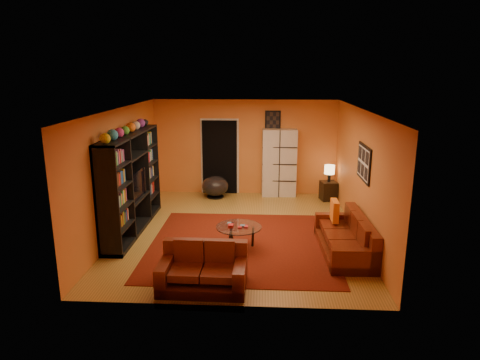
# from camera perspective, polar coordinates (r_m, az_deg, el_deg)

# --- Properties ---
(floor) EXTENTS (6.00, 6.00, 0.00)m
(floor) POSITION_cam_1_polar(r_m,az_deg,el_deg) (9.25, -0.18, -6.86)
(floor) COLOR olive
(floor) RESTS_ON ground
(ceiling) EXTENTS (6.00, 6.00, 0.00)m
(ceiling) POSITION_cam_1_polar(r_m,az_deg,el_deg) (8.65, -0.19, 9.40)
(ceiling) COLOR white
(ceiling) RESTS_ON wall_back
(wall_back) EXTENTS (6.00, 0.00, 6.00)m
(wall_back) POSITION_cam_1_polar(r_m,az_deg,el_deg) (11.80, 0.67, 4.38)
(wall_back) COLOR orange
(wall_back) RESTS_ON floor
(wall_front) EXTENTS (6.00, 0.00, 6.00)m
(wall_front) POSITION_cam_1_polar(r_m,az_deg,el_deg) (5.99, -1.87, -5.66)
(wall_front) COLOR orange
(wall_front) RESTS_ON floor
(wall_left) EXTENTS (0.00, 6.00, 6.00)m
(wall_left) POSITION_cam_1_polar(r_m,az_deg,el_deg) (9.35, -15.67, 1.16)
(wall_left) COLOR orange
(wall_left) RESTS_ON floor
(wall_right) EXTENTS (0.00, 6.00, 6.00)m
(wall_right) POSITION_cam_1_polar(r_m,az_deg,el_deg) (9.07, 15.79, 0.76)
(wall_right) COLOR orange
(wall_right) RESTS_ON floor
(rug) EXTENTS (3.60, 3.60, 0.01)m
(rug) POSITION_cam_1_polar(r_m,az_deg,el_deg) (8.60, 0.22, -8.52)
(rug) COLOR #501209
(rug) RESTS_ON floor
(doorway) EXTENTS (0.95, 0.10, 2.04)m
(doorway) POSITION_cam_1_polar(r_m,az_deg,el_deg) (11.86, -2.72, 3.04)
(doorway) COLOR black
(doorway) RESTS_ON floor
(wall_art_right) EXTENTS (0.03, 1.00, 0.70)m
(wall_art_right) POSITION_cam_1_polar(r_m,az_deg,el_deg) (8.72, 16.21, 2.21)
(wall_art_right) COLOR black
(wall_art_right) RESTS_ON wall_right
(wall_art_back) EXTENTS (0.42, 0.03, 0.52)m
(wall_art_back) POSITION_cam_1_polar(r_m,az_deg,el_deg) (11.66, 4.40, 7.94)
(wall_art_back) COLOR black
(wall_art_back) RESTS_ON wall_back
(entertainment_unit) EXTENTS (0.45, 3.00, 2.10)m
(entertainment_unit) POSITION_cam_1_polar(r_m,az_deg,el_deg) (9.33, -14.26, -0.35)
(entertainment_unit) COLOR black
(entertainment_unit) RESTS_ON floor
(tv) EXTENTS (1.02, 0.13, 0.59)m
(tv) POSITION_cam_1_polar(r_m,az_deg,el_deg) (9.27, -14.07, -0.67)
(tv) COLOR black
(tv) RESTS_ON entertainment_unit
(sofa) EXTENTS (0.88, 2.04, 0.85)m
(sofa) POSITION_cam_1_polar(r_m,az_deg,el_deg) (8.39, 14.26, -7.52)
(sofa) COLOR #53180B
(sofa) RESTS_ON rug
(loveseat) EXTENTS (1.38, 0.84, 0.85)m
(loveseat) POSITION_cam_1_polar(r_m,az_deg,el_deg) (6.97, -4.89, -11.78)
(loveseat) COLOR #53180B
(loveseat) RESTS_ON rug
(throw_pillow) EXTENTS (0.12, 0.42, 0.42)m
(throw_pillow) POSITION_cam_1_polar(r_m,az_deg,el_deg) (8.79, 12.50, -4.01)
(throw_pillow) COLOR orange
(throw_pillow) RESTS_ON sofa
(coffee_table) EXTENTS (0.88, 0.88, 0.44)m
(coffee_table) POSITION_cam_1_polar(r_m,az_deg,el_deg) (8.27, -0.16, -6.53)
(coffee_table) COLOR silver
(coffee_table) RESTS_ON floor
(storage_cabinet) EXTENTS (0.94, 0.46, 1.84)m
(storage_cabinet) POSITION_cam_1_polar(r_m,az_deg,el_deg) (11.67, 5.24, 2.29)
(storage_cabinet) COLOR silver
(storage_cabinet) RESTS_ON floor
(bowl_chair) EXTENTS (0.72, 0.72, 0.59)m
(bowl_chair) POSITION_cam_1_polar(r_m,az_deg,el_deg) (11.59, -3.33, -0.83)
(bowl_chair) COLOR black
(bowl_chair) RESTS_ON floor
(side_table) EXTENTS (0.47, 0.47, 0.50)m
(side_table) POSITION_cam_1_polar(r_m,az_deg,el_deg) (11.61, 11.70, -1.42)
(side_table) COLOR black
(side_table) RESTS_ON floor
(table_lamp) EXTENTS (0.27, 0.27, 0.45)m
(table_lamp) POSITION_cam_1_polar(r_m,az_deg,el_deg) (11.47, 11.85, 1.29)
(table_lamp) COLOR black
(table_lamp) RESTS_ON side_table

